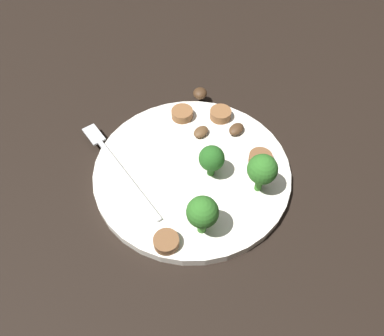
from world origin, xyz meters
The scene contains 13 objects.
ground_plane centered at (0.00, 0.00, 0.00)m, with size 1.40×1.40×0.00m, color black.
plate centered at (0.00, 0.00, 0.01)m, with size 0.25×0.25×0.01m, color white.
fork centered at (0.07, 0.07, 0.01)m, with size 0.18×0.03×0.00m.
broccoli_floret_0 centered at (-0.02, -0.01, 0.04)m, with size 0.03×0.03×0.05m.
broccoli_floret_1 centered at (-0.07, -0.04, 0.05)m, with size 0.03×0.03×0.06m.
broccoli_floret_2 centered at (-0.07, 0.05, 0.05)m, with size 0.03×0.03×0.05m.
sausage_slice_0 centered at (-0.05, -0.07, 0.02)m, with size 0.03×0.03×0.01m, color brown.
sausage_slice_1 centered at (-0.06, 0.09, 0.02)m, with size 0.03×0.03×0.01m, color brown.
sausage_slice_2 centered at (0.08, -0.05, 0.02)m, with size 0.03×0.03×0.01m, color brown.
sausage_slice_3 centered at (0.04, -0.09, 0.02)m, with size 0.03×0.03×0.01m, color brown.
mushroom_0 centered at (0.01, -0.09, 0.02)m, with size 0.02×0.02×0.01m, color #4C331E.
mushroom_1 centered at (0.04, -0.05, 0.02)m, with size 0.02×0.02×0.01m, color brown.
mushroom_2 centered at (0.09, -0.09, 0.02)m, with size 0.02×0.02×0.01m, color #422B19.
Camera 1 is at (-0.21, 0.18, 0.37)m, focal length 33.99 mm.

